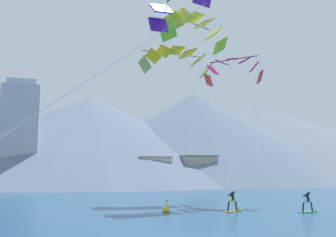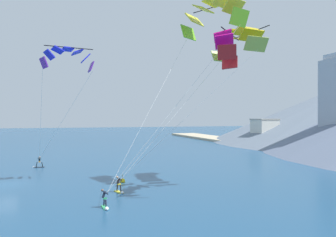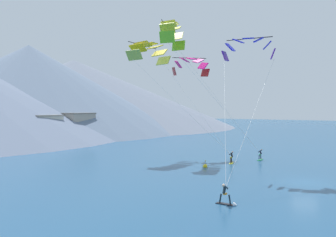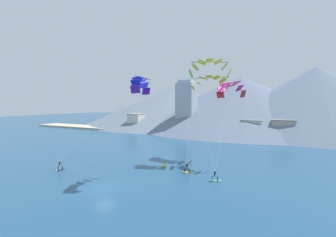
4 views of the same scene
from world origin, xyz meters
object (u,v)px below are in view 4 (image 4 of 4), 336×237
kitesurfer_mid_center (59,168)px  kitesurfer_near_lead (188,169)px  parafoil_kite_near_trail (210,67)px  parafoil_kite_distant_high_outer (230,88)px  parafoil_kite_mid_center (140,84)px  kitesurfer_near_trail (216,178)px  parafoil_kite_near_lead (210,81)px  race_marker_buoy (164,166)px

kitesurfer_mid_center → kitesurfer_near_lead: bearing=23.7°
kitesurfer_mid_center → parafoil_kite_near_trail: size_ratio=0.09×
kitesurfer_mid_center → parafoil_kite_distant_high_outer: 34.03m
parafoil_kite_near_trail → parafoil_kite_distant_high_outer: bearing=-9.6°
kitesurfer_mid_center → parafoil_kite_mid_center: parafoil_kite_mid_center is taller
parafoil_kite_near_trail → kitesurfer_near_trail: bearing=-68.8°
parafoil_kite_near_trail → parafoil_kite_distant_high_outer: parafoil_kite_near_trail is taller
parafoil_kite_near_trail → parafoil_kite_near_lead: bearing=105.4°
kitesurfer_near_trail → parafoil_kite_near_lead: (-5.71, 15.79, 15.88)m
kitesurfer_near_trail → race_marker_buoy: 11.00m
parafoil_kite_distant_high_outer → parafoil_kite_near_trail: bearing=170.4°
kitesurfer_near_lead → race_marker_buoy: bearing=166.5°
kitesurfer_near_lead → parafoil_kite_near_trail: (0.57, 10.06, 18.37)m
parafoil_kite_near_lead → race_marker_buoy: size_ratio=15.87×
kitesurfer_mid_center → race_marker_buoy: bearing=33.9°
kitesurfer_near_trail → parafoil_kite_mid_center: parafoil_kite_mid_center is taller
parafoil_kite_near_lead → race_marker_buoy: (-4.75, -12.42, -16.19)m
parafoil_kite_near_trail → parafoil_kite_distant_high_outer: size_ratio=3.16×
parafoil_kite_mid_center → race_marker_buoy: parafoil_kite_mid_center is taller
parafoil_kite_near_lead → kitesurfer_mid_center: bearing=-131.4°
parafoil_kite_distant_high_outer → kitesurfer_mid_center: bearing=-144.0°
kitesurfer_mid_center → parafoil_kite_near_trail: (20.87, 18.97, 18.36)m
parafoil_kite_mid_center → kitesurfer_near_trail: bearing=13.3°
kitesurfer_near_trail → parafoil_kite_distant_high_outer: 18.07m
parafoil_kite_mid_center → race_marker_buoy: bearing=79.7°
kitesurfer_near_trail → kitesurfer_mid_center: kitesurfer_mid_center is taller
parafoil_kite_near_lead → parafoil_kite_distant_high_outer: 7.07m
kitesurfer_near_trail → parafoil_kite_near_trail: 22.58m
kitesurfer_near_lead → parafoil_kite_distant_high_outer: (4.83, 9.33, 13.92)m
parafoil_kite_near_trail → race_marker_buoy: (-5.75, -8.82, -18.73)m
kitesurfer_mid_center → parafoil_kite_near_trail: bearing=42.3°
parafoil_kite_near_lead → parafoil_kite_mid_center: 19.53m
kitesurfer_near_trail → kitesurfer_near_lead: bearing=158.1°
kitesurfer_mid_center → parafoil_kite_near_trail: parafoil_kite_near_trail is taller
kitesurfer_near_trail → race_marker_buoy: kitesurfer_near_trail is taller
kitesurfer_mid_center → parafoil_kite_near_lead: parafoil_kite_near_lead is taller
kitesurfer_near_lead → parafoil_kite_mid_center: parafoil_kite_mid_center is taller
kitesurfer_near_trail → parafoil_kite_mid_center: 18.38m
parafoil_kite_near_lead → parafoil_kite_distant_high_outer: parafoil_kite_near_lead is taller
parafoil_kite_mid_center → parafoil_kite_distant_high_outer: (11.13, 14.21, -0.04)m
kitesurfer_near_trail → parafoil_kite_distant_high_outer: (-0.45, 11.46, 13.96)m
kitesurfer_near_lead → parafoil_kite_distant_high_outer: 17.44m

